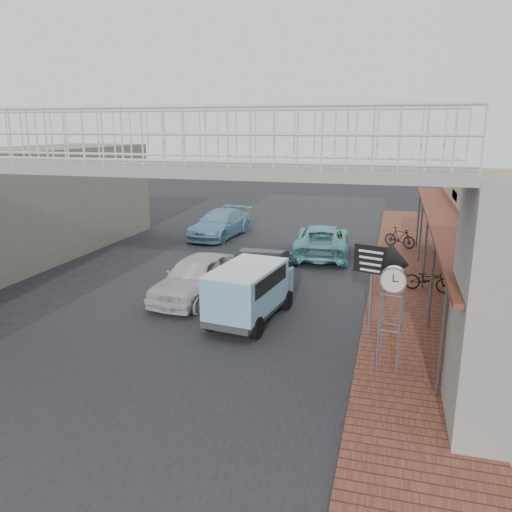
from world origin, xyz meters
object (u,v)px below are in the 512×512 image
Objects in this scene: angkot_curb at (322,240)px; arrow_sign at (396,264)px; white_hatchback at (197,277)px; angkot_far at (220,224)px; dark_sedan at (257,275)px; angkot_van at (250,286)px; street_clock at (393,285)px; motorcycle_far at (400,237)px; motorcycle_near at (428,279)px.

arrow_sign is at bearing 104.11° from angkot_curb.
white_hatchback is 10.29m from angkot_far.
angkot_van is at bearing -79.30° from dark_sedan.
street_clock reaches higher than angkot_van.
motorcycle_far is (7.00, 9.57, -0.18)m from white_hatchback.
white_hatchback is at bearing -179.56° from arrow_sign.
angkot_van is 2.34× the size of motorcycle_far.
street_clock reaches higher than white_hatchback.
motorcycle_far is 11.80m from arrow_sign.
angkot_curb is at bearing 56.11° from motorcycle_near.
arrow_sign is at bearing -45.39° from angkot_far.
arrow_sign reaches higher than street_clock.
angkot_curb is at bearing 152.13° from motorcycle_far.
dark_sedan reaches higher than angkot_far.
motorcycle_far is 0.61× the size of arrow_sign.
motorcycle_far is at bearing 95.85° from street_clock.
white_hatchback is at bearing -158.24° from dark_sedan.
motorcycle_far is 13.64m from street_clock.
angkot_van is at bearing -59.68° from angkot_far.
motorcycle_near is (5.99, 1.94, -0.23)m from dark_sedan.
white_hatchback reaches higher than dark_sedan.
arrow_sign reaches higher than angkot_van.
angkot_far is 1.31× the size of angkot_van.
arrow_sign reaches higher than dark_sedan.
angkot_curb is 8.89m from angkot_van.
arrow_sign reaches higher than angkot_far.
angkot_far is at bearing 66.64° from motorcycle_near.
angkot_far is 2.99× the size of motorcycle_near.
white_hatchback is 7.95m from street_clock.
angkot_far is 12.61m from angkot_van.
angkot_van reaches higher than angkot_curb.
angkot_far is at bearing 121.38° from angkot_van.
motorcycle_near is 0.62× the size of arrow_sign.
white_hatchback is at bearing 172.74° from motorcycle_far.
street_clock reaches higher than motorcycle_near.
street_clock is (6.72, -3.96, 1.52)m from white_hatchback.
angkot_far is at bearing 116.69° from motorcycle_far.
angkot_van reaches higher than motorcycle_far.
street_clock reaches higher than motorcycle_far.
angkot_curb reaches higher than angkot_far.
street_clock is at bearing -21.24° from angkot_van.
angkot_curb is 1.95× the size of arrow_sign.
dark_sedan is 0.92× the size of angkot_far.
dark_sedan is at bearing 118.73° from motorcycle_near.
motorcycle_far is at bearing 19.16° from motorcycle_near.
motorcycle_far is (4.58, 11.16, -0.55)m from angkot_van.
dark_sedan is 10.29m from angkot_far.
motorcycle_far is 0.63× the size of street_clock.
angkot_van is at bearing 138.40° from motorcycle_near.
angkot_van is 12.08m from motorcycle_far.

